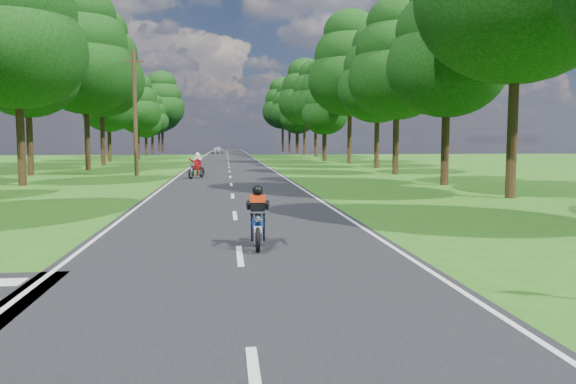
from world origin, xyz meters
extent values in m
plane|color=#276116|center=(0.00, 0.00, 0.00)|extent=(160.00, 160.00, 0.00)
cube|color=black|center=(0.00, 50.00, 0.01)|extent=(7.00, 140.00, 0.02)
cube|color=silver|center=(0.00, 2.00, 0.02)|extent=(0.12, 2.00, 0.01)
cube|color=silver|center=(0.00, 8.00, 0.02)|extent=(0.12, 2.00, 0.01)
cube|color=silver|center=(0.00, 14.00, 0.02)|extent=(0.12, 2.00, 0.01)
cube|color=silver|center=(0.00, 20.00, 0.02)|extent=(0.12, 2.00, 0.01)
cube|color=silver|center=(0.00, 26.00, 0.02)|extent=(0.12, 2.00, 0.01)
cube|color=silver|center=(0.00, 32.00, 0.02)|extent=(0.12, 2.00, 0.01)
cube|color=silver|center=(0.00, 38.00, 0.02)|extent=(0.12, 2.00, 0.01)
cube|color=silver|center=(0.00, 44.00, 0.02)|extent=(0.12, 2.00, 0.01)
cube|color=silver|center=(0.00, 50.00, 0.02)|extent=(0.12, 2.00, 0.01)
cube|color=silver|center=(0.00, 56.00, 0.02)|extent=(0.12, 2.00, 0.01)
cube|color=silver|center=(0.00, 62.00, 0.02)|extent=(0.12, 2.00, 0.01)
cube|color=silver|center=(0.00, 68.00, 0.02)|extent=(0.12, 2.00, 0.01)
cube|color=silver|center=(0.00, 74.00, 0.02)|extent=(0.12, 2.00, 0.01)
cube|color=silver|center=(0.00, 80.00, 0.02)|extent=(0.12, 2.00, 0.01)
cube|color=silver|center=(0.00, 86.00, 0.02)|extent=(0.12, 2.00, 0.01)
cube|color=silver|center=(0.00, 92.00, 0.02)|extent=(0.12, 2.00, 0.01)
cube|color=silver|center=(0.00, 98.00, 0.02)|extent=(0.12, 2.00, 0.01)
cube|color=silver|center=(0.00, 104.00, 0.02)|extent=(0.12, 2.00, 0.01)
cube|color=silver|center=(0.00, 110.00, 0.02)|extent=(0.12, 2.00, 0.01)
cube|color=silver|center=(0.00, 116.00, 0.02)|extent=(0.12, 2.00, 0.01)
cube|color=silver|center=(-3.30, 50.00, 0.02)|extent=(0.10, 140.00, 0.01)
cube|color=silver|center=(3.30, 50.00, 0.02)|extent=(0.10, 140.00, 0.01)
cube|color=silver|center=(-3.80, 0.30, 0.02)|extent=(0.50, 0.50, 0.01)
cylinder|color=black|center=(-10.57, 20.76, 1.96)|extent=(0.40, 0.40, 3.91)
ellipsoid|color=black|center=(-10.57, 20.76, 6.78)|extent=(6.85, 6.85, 5.82)
ellipsoid|color=black|center=(-10.57, 20.76, 8.68)|extent=(5.87, 5.87, 4.99)
cylinder|color=black|center=(-12.94, 29.18, 1.90)|extent=(0.40, 0.40, 3.79)
ellipsoid|color=black|center=(-12.94, 29.18, 6.57)|extent=(6.64, 6.64, 5.64)
ellipsoid|color=black|center=(-12.94, 29.18, 8.41)|extent=(5.69, 5.69, 4.84)
ellipsoid|color=black|center=(-12.94, 29.18, 10.26)|extent=(4.27, 4.27, 3.63)
cylinder|color=black|center=(-10.82, 35.60, 2.16)|extent=(0.40, 0.40, 4.32)
ellipsoid|color=black|center=(-10.82, 35.60, 7.47)|extent=(7.56, 7.56, 6.42)
ellipsoid|color=black|center=(-10.82, 35.60, 9.58)|extent=(6.48, 6.48, 5.51)
ellipsoid|color=black|center=(-10.82, 35.60, 11.68)|extent=(4.86, 4.86, 4.13)
cylinder|color=black|center=(-11.26, 43.10, 2.20)|extent=(0.40, 0.40, 4.40)
ellipsoid|color=black|center=(-11.26, 43.10, 7.62)|extent=(7.71, 7.71, 6.55)
ellipsoid|color=black|center=(-11.26, 43.10, 9.77)|extent=(6.60, 6.60, 5.61)
ellipsoid|color=black|center=(-11.26, 43.10, 11.92)|extent=(4.95, 4.95, 4.21)
cylinder|color=black|center=(-12.61, 52.78, 1.60)|extent=(0.40, 0.40, 3.20)
ellipsoid|color=black|center=(-12.61, 52.78, 5.54)|extent=(5.60, 5.60, 4.76)
ellipsoid|color=black|center=(-12.61, 52.78, 7.10)|extent=(4.80, 4.80, 4.08)
ellipsoid|color=black|center=(-12.61, 52.78, 8.66)|extent=(3.60, 3.60, 3.06)
cylinder|color=black|center=(-10.75, 60.15, 1.61)|extent=(0.40, 0.40, 3.22)
ellipsoid|color=black|center=(-10.75, 60.15, 5.58)|extent=(5.64, 5.64, 4.79)
ellipsoid|color=black|center=(-10.75, 60.15, 7.15)|extent=(4.83, 4.83, 4.11)
ellipsoid|color=black|center=(-10.75, 60.15, 8.72)|extent=(3.62, 3.62, 3.08)
cylinder|color=black|center=(-12.29, 67.91, 1.80)|extent=(0.40, 0.40, 3.61)
ellipsoid|color=black|center=(-12.29, 67.91, 6.25)|extent=(6.31, 6.31, 5.37)
ellipsoid|color=black|center=(-12.29, 67.91, 8.01)|extent=(5.41, 5.41, 4.60)
ellipsoid|color=black|center=(-12.29, 67.91, 9.76)|extent=(4.06, 4.06, 3.45)
cylinder|color=black|center=(-11.94, 75.74, 1.33)|extent=(0.40, 0.40, 2.67)
ellipsoid|color=black|center=(-11.94, 75.74, 4.62)|extent=(4.67, 4.67, 3.97)
ellipsoid|color=black|center=(-11.94, 75.74, 5.92)|extent=(4.00, 4.00, 3.40)
ellipsoid|color=black|center=(-11.94, 75.74, 7.22)|extent=(3.00, 3.00, 2.55)
cylinder|color=black|center=(-12.18, 84.90, 1.54)|extent=(0.40, 0.40, 3.09)
ellipsoid|color=black|center=(-12.18, 84.90, 5.34)|extent=(5.40, 5.40, 4.59)
ellipsoid|color=black|center=(-12.18, 84.90, 6.85)|extent=(4.63, 4.63, 3.93)
ellipsoid|color=black|center=(-12.18, 84.90, 8.35)|extent=(3.47, 3.47, 2.95)
cylinder|color=black|center=(-11.23, 91.41, 2.24)|extent=(0.40, 0.40, 4.48)
ellipsoid|color=black|center=(-11.23, 91.41, 7.75)|extent=(7.84, 7.84, 6.66)
ellipsoid|color=black|center=(-11.23, 91.41, 9.94)|extent=(6.72, 6.72, 5.71)
ellipsoid|color=black|center=(-11.23, 91.41, 12.12)|extent=(5.04, 5.04, 4.28)
cylinder|color=black|center=(-12.28, 100.39, 2.05)|extent=(0.40, 0.40, 4.09)
ellipsoid|color=black|center=(-12.28, 100.39, 7.09)|extent=(7.16, 7.16, 6.09)
ellipsoid|color=black|center=(-12.28, 100.39, 9.08)|extent=(6.14, 6.14, 5.22)
ellipsoid|color=black|center=(-12.28, 100.39, 11.08)|extent=(4.61, 4.61, 3.92)
cylinder|color=black|center=(11.06, 12.20, 2.28)|extent=(0.40, 0.40, 4.56)
cylinder|color=black|center=(10.92, 18.69, 1.75)|extent=(0.40, 0.40, 3.49)
ellipsoid|color=black|center=(10.92, 18.69, 6.05)|extent=(6.12, 6.12, 5.20)
ellipsoid|color=black|center=(10.92, 18.69, 7.75)|extent=(5.24, 5.24, 4.46)
cylinder|color=black|center=(11.06, 27.58, 1.85)|extent=(0.40, 0.40, 3.69)
ellipsoid|color=black|center=(11.06, 27.58, 6.39)|extent=(6.46, 6.46, 5.49)
ellipsoid|color=black|center=(11.06, 27.58, 8.19)|extent=(5.54, 5.54, 4.71)
ellipsoid|color=black|center=(11.06, 27.58, 9.99)|extent=(4.15, 4.15, 3.53)
cylinder|color=black|center=(12.17, 36.42, 1.87)|extent=(0.40, 0.40, 3.74)
ellipsoid|color=black|center=(12.17, 36.42, 6.48)|extent=(6.55, 6.55, 5.57)
ellipsoid|color=black|center=(12.17, 36.42, 8.31)|extent=(5.62, 5.62, 4.77)
ellipsoid|color=black|center=(12.17, 36.42, 10.13)|extent=(4.21, 4.21, 3.58)
cylinder|color=black|center=(11.72, 44.72, 2.32)|extent=(0.40, 0.40, 4.64)
ellipsoid|color=black|center=(11.72, 44.72, 8.04)|extent=(8.12, 8.12, 6.91)
ellipsoid|color=black|center=(11.72, 44.72, 10.30)|extent=(6.96, 6.96, 5.92)
ellipsoid|color=black|center=(11.72, 44.72, 12.56)|extent=(5.22, 5.22, 4.44)
cylinder|color=black|center=(10.55, 51.92, 1.45)|extent=(0.40, 0.40, 2.91)
ellipsoid|color=black|center=(10.55, 51.92, 5.03)|extent=(5.09, 5.09, 4.33)
ellipsoid|color=black|center=(10.55, 51.92, 6.45)|extent=(4.36, 4.36, 3.71)
ellipsoid|color=black|center=(10.55, 51.92, 7.87)|extent=(3.27, 3.27, 2.78)
cylinder|color=black|center=(11.77, 59.40, 1.94)|extent=(0.40, 0.40, 3.88)
ellipsoid|color=black|center=(11.77, 59.40, 6.71)|extent=(6.78, 6.78, 5.77)
ellipsoid|color=black|center=(11.77, 59.40, 8.60)|extent=(5.81, 5.81, 4.94)
ellipsoid|color=black|center=(11.77, 59.40, 10.49)|extent=(4.36, 4.36, 3.71)
cylinder|color=black|center=(12.10, 67.87, 2.09)|extent=(0.40, 0.40, 4.18)
ellipsoid|color=black|center=(12.10, 67.87, 7.23)|extent=(7.31, 7.31, 6.21)
ellipsoid|color=black|center=(12.10, 67.87, 9.27)|extent=(6.27, 6.27, 5.33)
ellipsoid|color=black|center=(12.10, 67.87, 11.31)|extent=(4.70, 4.70, 4.00)
cylinder|color=black|center=(11.80, 76.83, 2.32)|extent=(0.40, 0.40, 4.63)
ellipsoid|color=black|center=(11.80, 76.83, 8.02)|extent=(8.11, 8.11, 6.89)
ellipsoid|color=black|center=(11.80, 76.83, 10.28)|extent=(6.95, 6.95, 5.91)
ellipsoid|color=black|center=(11.80, 76.83, 12.54)|extent=(5.21, 5.21, 4.43)
cylinder|color=black|center=(11.69, 84.12, 1.68)|extent=(0.40, 0.40, 3.36)
ellipsoid|color=black|center=(11.69, 84.12, 5.82)|extent=(5.88, 5.88, 5.00)
ellipsoid|color=black|center=(11.69, 84.12, 7.46)|extent=(5.04, 5.04, 4.29)
ellipsoid|color=black|center=(11.69, 84.12, 9.10)|extent=(3.78, 3.78, 3.21)
cylinder|color=black|center=(11.14, 91.34, 2.04)|extent=(0.40, 0.40, 4.09)
ellipsoid|color=black|center=(11.14, 91.34, 7.07)|extent=(7.15, 7.15, 6.08)
ellipsoid|color=black|center=(11.14, 91.34, 9.07)|extent=(6.13, 6.13, 5.21)
ellipsoid|color=black|center=(11.14, 91.34, 11.06)|extent=(4.60, 4.60, 3.91)
cylinder|color=black|center=(10.68, 99.10, 2.24)|extent=(0.40, 0.40, 4.48)
ellipsoid|color=black|center=(10.68, 99.10, 7.76)|extent=(7.84, 7.84, 6.66)
ellipsoid|color=black|center=(10.68, 99.10, 9.94)|extent=(6.72, 6.72, 5.71)
ellipsoid|color=black|center=(10.68, 99.10, 12.13)|extent=(5.04, 5.04, 4.28)
cylinder|color=black|center=(-14.00, 110.00, 1.92)|extent=(0.40, 0.40, 3.84)
ellipsoid|color=black|center=(-14.00, 110.00, 6.65)|extent=(6.72, 6.72, 5.71)
ellipsoid|color=black|center=(-14.00, 110.00, 8.52)|extent=(5.76, 5.76, 4.90)
ellipsoid|color=black|center=(-14.00, 110.00, 10.39)|extent=(4.32, 4.32, 3.67)
cylinder|color=black|center=(15.00, 112.00, 2.08)|extent=(0.40, 0.40, 4.16)
ellipsoid|color=black|center=(15.00, 112.00, 7.20)|extent=(7.28, 7.28, 6.19)
ellipsoid|color=black|center=(15.00, 112.00, 9.23)|extent=(6.24, 6.24, 5.30)
ellipsoid|color=black|center=(15.00, 112.00, 11.26)|extent=(4.68, 4.68, 3.98)
cylinder|color=black|center=(-16.00, 95.00, 1.76)|extent=(0.40, 0.40, 3.52)
ellipsoid|color=black|center=(-16.00, 95.00, 6.09)|extent=(6.16, 6.16, 5.24)
ellipsoid|color=black|center=(-16.00, 95.00, 7.81)|extent=(5.28, 5.28, 4.49)
ellipsoid|color=black|center=(-16.00, 95.00, 9.53)|extent=(3.96, 3.96, 3.37)
cylinder|color=black|center=(17.00, 98.00, 2.24)|extent=(0.40, 0.40, 4.48)
ellipsoid|color=black|center=(17.00, 98.00, 7.76)|extent=(7.84, 7.84, 6.66)
ellipsoid|color=black|center=(17.00, 98.00, 9.94)|extent=(6.72, 6.72, 5.71)
ellipsoid|color=black|center=(17.00, 98.00, 12.12)|extent=(5.04, 5.04, 4.28)
cylinder|color=#382616|center=(-6.00, 28.00, 4.00)|extent=(0.26, 0.26, 8.00)
cube|color=#382616|center=(-6.00, 28.00, 7.30)|extent=(1.20, 0.10, 0.10)
imported|color=silver|center=(-1.60, 84.48, 0.63)|extent=(2.36, 3.82, 1.22)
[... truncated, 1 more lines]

